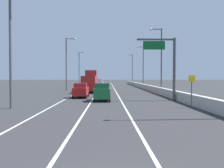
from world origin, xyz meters
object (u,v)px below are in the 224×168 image
(lamp_post_right_fourth, at_px, (132,67))
(car_red_1, at_px, (81,90))
(speed_advisory_sign, at_px, (192,89))
(lamp_post_left_mid, at_px, (67,60))
(box_truck, at_px, (90,82))
(lamp_post_left_near, at_px, (13,39))
(car_silver_2, at_px, (99,82))
(lamp_post_left_far, at_px, (80,66))
(lamp_post_right_third, at_px, (142,64))
(overhead_sign_gantry, at_px, (168,61))
(car_green_0, at_px, (102,92))
(lamp_post_right_second, at_px, (160,56))

(lamp_post_right_fourth, xyz_separation_m, car_red_1, (-12.53, -58.10, -5.25))
(speed_advisory_sign, xyz_separation_m, lamp_post_left_mid, (-16.05, 30.44, 4.49))
(box_truck, bearing_deg, lamp_post_left_near, -102.52)
(car_red_1, height_order, car_silver_2, car_red_1)
(lamp_post_left_far, height_order, car_silver_2, lamp_post_left_far)
(lamp_post_right_third, bearing_deg, lamp_post_left_near, -111.77)
(overhead_sign_gantry, relative_size, lamp_post_right_fourth, 0.68)
(overhead_sign_gantry, relative_size, car_green_0, 1.84)
(speed_advisory_sign, height_order, lamp_post_right_fourth, lamp_post_right_fourth)
(lamp_post_left_near, relative_size, car_green_0, 2.70)
(speed_advisory_sign, relative_size, lamp_post_right_fourth, 0.27)
(lamp_post_right_fourth, bearing_deg, overhead_sign_gantry, -91.49)
(car_green_0, relative_size, car_red_1, 0.86)
(lamp_post_right_fourth, bearing_deg, car_red_1, -102.17)
(box_truck, bearing_deg, car_red_1, -92.18)
(lamp_post_left_far, distance_m, car_silver_2, 16.93)
(lamp_post_left_far, xyz_separation_m, car_green_0, (8.41, -53.82, -5.20))
(lamp_post_right_fourth, height_order, car_green_0, lamp_post_right_fourth)
(lamp_post_right_fourth, bearing_deg, box_truck, -104.74)
(lamp_post_left_far, xyz_separation_m, car_red_1, (5.37, -48.92, -5.25))
(lamp_post_right_third, relative_size, lamp_post_left_near, 1.00)
(lamp_post_right_third, distance_m, car_silver_2, 33.86)
(lamp_post_left_far, height_order, car_red_1, lamp_post_left_far)
(lamp_post_right_third, xyz_separation_m, car_red_1, (-12.94, -32.80, -5.25))
(lamp_post_right_third, distance_m, car_green_0, 39.33)
(box_truck, bearing_deg, car_green_0, -81.47)
(lamp_post_left_near, height_order, lamp_post_left_mid, same)
(lamp_post_right_fourth, relative_size, lamp_post_left_mid, 1.00)
(lamp_post_right_fourth, bearing_deg, car_silver_2, 154.26)
(car_green_0, bearing_deg, car_silver_2, 92.06)
(lamp_post_left_near, bearing_deg, lamp_post_right_second, 48.14)
(lamp_post_left_mid, xyz_separation_m, car_red_1, (4.71, -18.56, -5.25))
(car_green_0, bearing_deg, speed_advisory_sign, -40.03)
(car_green_0, distance_m, car_red_1, 5.77)
(lamp_post_left_mid, bearing_deg, lamp_post_left_near, -90.31)
(lamp_post_right_fourth, distance_m, car_red_1, 59.66)
(lamp_post_right_fourth, xyz_separation_m, lamp_post_left_far, (-17.90, -9.18, 0.00))
(speed_advisory_sign, bearing_deg, lamp_post_right_fourth, 89.03)
(overhead_sign_gantry, distance_m, car_red_1, 12.43)
(lamp_post_right_second, relative_size, lamp_post_left_near, 1.00)
(lamp_post_right_second, bearing_deg, car_silver_2, 101.88)
(lamp_post_right_fourth, xyz_separation_m, lamp_post_left_mid, (-17.24, -39.54, 0.00))
(car_silver_2, bearing_deg, lamp_post_left_near, -94.11)
(car_green_0, distance_m, car_silver_2, 68.82)
(lamp_post_right_fourth, relative_size, car_green_0, 2.70)
(lamp_post_right_second, xyz_separation_m, lamp_post_right_fourth, (0.11, 50.60, 0.00))
(lamp_post_right_fourth, relative_size, lamp_post_left_near, 1.00)
(lamp_post_right_second, height_order, lamp_post_right_third, same)
(lamp_post_right_second, bearing_deg, car_red_1, -148.88)
(speed_advisory_sign, distance_m, car_red_1, 16.44)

